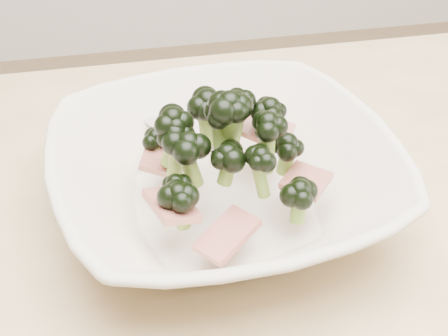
{
  "coord_description": "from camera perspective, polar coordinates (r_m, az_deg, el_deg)",
  "views": [
    {
      "loc": [
        -0.2,
        -0.37,
        1.14
      ],
      "look_at": [
        -0.1,
        0.07,
        0.8
      ],
      "focal_mm": 50.0,
      "sensor_mm": 36.0,
      "label": 1
    }
  ],
  "objects": [
    {
      "name": "dining_table",
      "position": [
        0.65,
        10.64,
        -13.43
      ],
      "size": [
        1.2,
        0.8,
        0.75
      ],
      "color": "tan",
      "rests_on": "ground"
    },
    {
      "name": "broccoli_dish",
      "position": [
        0.57,
        -0.02,
        -0.59
      ],
      "size": [
        0.34,
        0.34,
        0.14
      ],
      "color": "beige",
      "rests_on": "dining_table"
    }
  ]
}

